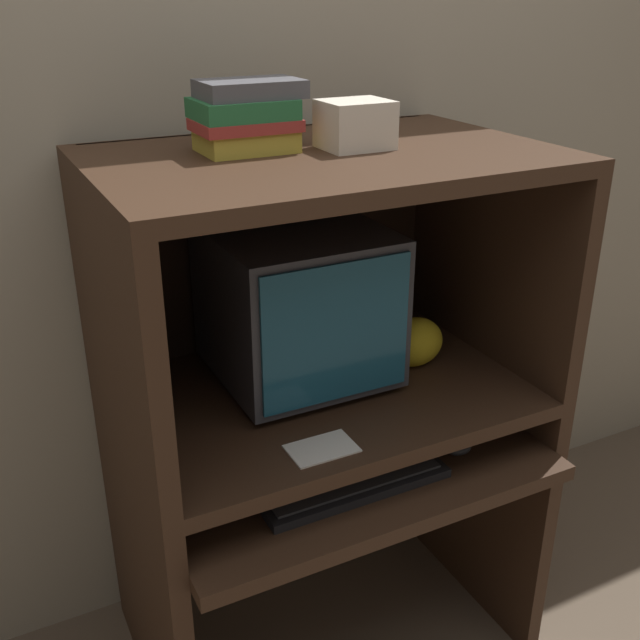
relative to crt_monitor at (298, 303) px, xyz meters
The scene contains 11 objects.
wall_back 0.46m from the crt_monitor, 84.28° to the left, with size 6.00×0.06×2.60m.
desk_base 0.58m from the crt_monitor, 75.83° to the right, with size 0.97×0.72×0.64m.
desk_monitor_shelf 0.23m from the crt_monitor, 66.21° to the right, with size 0.97×0.65×0.13m.
hutch_upper 0.19m from the crt_monitor, 50.37° to the right, with size 0.97×0.65×0.55m.
crt_monitor is the anchor object (origin of this frame).
keyboard 0.42m from the crt_monitor, 92.82° to the right, with size 0.43×0.16×0.03m.
mouse 0.51m from the crt_monitor, 47.48° to the right, with size 0.06×0.04×0.03m.
snack_bag 0.32m from the crt_monitor, 14.67° to the right, with size 0.15×0.11×0.12m.
book_stack 0.45m from the crt_monitor, behind, with size 0.22×0.16×0.14m.
paper_card 0.37m from the crt_monitor, 106.98° to the right, with size 0.14×0.09×0.00m.
storage_box 0.43m from the crt_monitor, 32.13° to the right, with size 0.14×0.12×0.10m.
Camera 1 is at (-0.71, -1.06, 1.64)m, focal length 42.00 mm.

